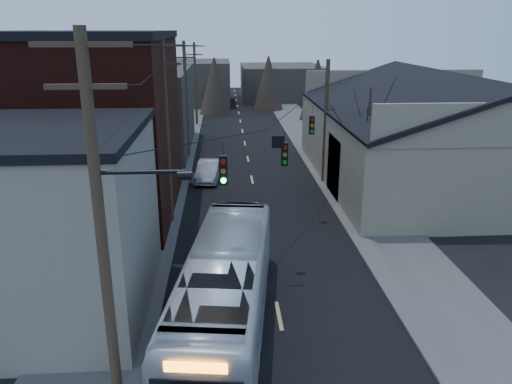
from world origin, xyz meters
TOP-DOWN VIEW (x-y plane):
  - road_surface at (0.00, 30.00)m, footprint 9.00×110.00m
  - sidewalk_left at (-6.50, 30.00)m, footprint 4.00×110.00m
  - sidewalk_right at (6.50, 30.00)m, footprint 4.00×110.00m
  - building_clapboard at (-9.00, 9.00)m, footprint 8.00×8.00m
  - building_brick at (-10.00, 20.00)m, footprint 10.00×12.00m
  - building_left_far at (-9.50, 36.00)m, footprint 9.00×14.00m
  - warehouse at (13.00, 25.00)m, footprint 16.16×20.60m
  - building_far_left at (-6.00, 65.00)m, footprint 10.00×12.00m
  - building_far_right at (7.00, 70.00)m, footprint 12.00×14.00m
  - bare_tree at (6.50, 20.00)m, footprint 0.40×0.40m
  - utility_lines at (-3.11, 24.14)m, footprint 11.24×45.28m
  - bus at (-2.01, 7.30)m, footprint 4.17×11.79m
  - parked_car at (-3.11, 26.14)m, footprint 1.94×4.39m

SIDE VIEW (x-z plane):
  - road_surface at x=0.00m, z-range 0.00..0.02m
  - sidewalk_left at x=-6.50m, z-range 0.00..0.12m
  - sidewalk_right at x=6.50m, z-range 0.00..0.12m
  - parked_car at x=-3.11m, z-range 0.00..1.40m
  - bus at x=-2.01m, z-range 0.00..3.22m
  - building_far_right at x=7.00m, z-range 0.00..5.00m
  - warehouse at x=13.00m, z-range -1.17..6.56m
  - building_far_left at x=-6.00m, z-range 0.00..6.00m
  - building_clapboard at x=-9.00m, z-range 0.00..7.00m
  - building_left_far at x=-9.50m, z-range 0.00..7.00m
  - bare_tree at x=6.50m, z-range 0.00..7.20m
  - utility_lines at x=-3.11m, z-range -0.30..10.20m
  - building_brick at x=-10.00m, z-range 0.00..10.00m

